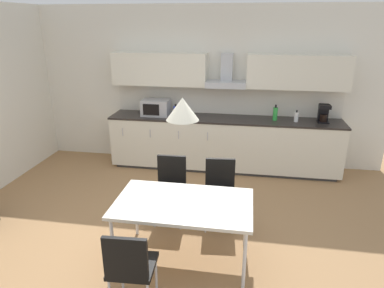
{
  "coord_description": "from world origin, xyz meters",
  "views": [
    {
      "loc": [
        0.99,
        -3.54,
        2.53
      ],
      "look_at": [
        0.29,
        0.64,
        1.0
      ],
      "focal_mm": 32.0,
      "sensor_mm": 36.0,
      "label": 1
    }
  ],
  "objects_px": {
    "coffee_maker": "(324,113)",
    "bottle_blue": "(176,111)",
    "pendant_lamp": "(182,109)",
    "bottle_green": "(275,114)",
    "chair_near_left": "(130,264)",
    "chair_far_right": "(220,186)",
    "microwave": "(156,107)",
    "dining_table": "(183,206)",
    "chair_far_left": "(171,182)",
    "bottle_white": "(296,117)"
  },
  "relations": [
    {
      "from": "bottle_green",
      "to": "dining_table",
      "type": "height_order",
      "value": "bottle_green"
    },
    {
      "from": "microwave",
      "to": "bottle_white",
      "type": "distance_m",
      "value": 2.42
    },
    {
      "from": "bottle_white",
      "to": "bottle_green",
      "type": "distance_m",
      "value": 0.35
    },
    {
      "from": "chair_far_left",
      "to": "bottle_blue",
      "type": "bearing_deg",
      "value": 99.72
    },
    {
      "from": "coffee_maker",
      "to": "chair_far_right",
      "type": "relative_size",
      "value": 0.34
    },
    {
      "from": "microwave",
      "to": "chair_far_right",
      "type": "relative_size",
      "value": 0.55
    },
    {
      "from": "bottle_blue",
      "to": "chair_far_left",
      "type": "distance_m",
      "value": 1.94
    },
    {
      "from": "bottle_blue",
      "to": "chair_far_right",
      "type": "distance_m",
      "value": 2.14
    },
    {
      "from": "chair_near_left",
      "to": "pendant_lamp",
      "type": "relative_size",
      "value": 2.72
    },
    {
      "from": "coffee_maker",
      "to": "pendant_lamp",
      "type": "relative_size",
      "value": 0.94
    },
    {
      "from": "coffee_maker",
      "to": "pendant_lamp",
      "type": "height_order",
      "value": "pendant_lamp"
    },
    {
      "from": "microwave",
      "to": "chair_near_left",
      "type": "distance_m",
      "value": 3.54
    },
    {
      "from": "chair_far_right",
      "to": "chair_far_left",
      "type": "bearing_deg",
      "value": 179.97
    },
    {
      "from": "bottle_blue",
      "to": "dining_table",
      "type": "distance_m",
      "value": 2.76
    },
    {
      "from": "coffee_maker",
      "to": "bottle_blue",
      "type": "distance_m",
      "value": 2.51
    },
    {
      "from": "bottle_green",
      "to": "chair_near_left",
      "type": "relative_size",
      "value": 0.3
    },
    {
      "from": "chair_far_left",
      "to": "microwave",
      "type": "bearing_deg",
      "value": 110.28
    },
    {
      "from": "chair_far_right",
      "to": "bottle_white",
      "type": "bearing_deg",
      "value": 58.05
    },
    {
      "from": "coffee_maker",
      "to": "dining_table",
      "type": "distance_m",
      "value": 3.26
    },
    {
      "from": "dining_table",
      "to": "chair_far_right",
      "type": "height_order",
      "value": "chair_far_right"
    },
    {
      "from": "bottle_blue",
      "to": "chair_near_left",
      "type": "relative_size",
      "value": 0.24
    },
    {
      "from": "chair_far_right",
      "to": "chair_near_left",
      "type": "relative_size",
      "value": 1.0
    },
    {
      "from": "microwave",
      "to": "pendant_lamp",
      "type": "bearing_deg",
      "value": -69.18
    },
    {
      "from": "microwave",
      "to": "chair_far_left",
      "type": "bearing_deg",
      "value": -69.72
    },
    {
      "from": "bottle_blue",
      "to": "pendant_lamp",
      "type": "xyz_separation_m",
      "value": [
        0.65,
        -2.66,
        0.71
      ]
    },
    {
      "from": "microwave",
      "to": "coffee_maker",
      "type": "xyz_separation_m",
      "value": [
        2.86,
        0.03,
        0.01
      ]
    },
    {
      "from": "pendant_lamp",
      "to": "microwave",
      "type": "bearing_deg",
      "value": 110.82
    },
    {
      "from": "dining_table",
      "to": "pendant_lamp",
      "type": "xyz_separation_m",
      "value": [
        -0.0,
        0.0,
        1.06
      ]
    },
    {
      "from": "chair_near_left",
      "to": "chair_far_left",
      "type": "bearing_deg",
      "value": 90.22
    },
    {
      "from": "bottle_white",
      "to": "dining_table",
      "type": "xyz_separation_m",
      "value": [
        -1.43,
        -2.59,
        -0.34
      ]
    },
    {
      "from": "coffee_maker",
      "to": "chair_near_left",
      "type": "relative_size",
      "value": 0.34
    },
    {
      "from": "pendant_lamp",
      "to": "dining_table",
      "type": "bearing_deg",
      "value": -45.0
    },
    {
      "from": "chair_near_left",
      "to": "pendant_lamp",
      "type": "bearing_deg",
      "value": 68.37
    },
    {
      "from": "bottle_green",
      "to": "chair_far_left",
      "type": "height_order",
      "value": "bottle_green"
    },
    {
      "from": "chair_far_left",
      "to": "chair_near_left",
      "type": "height_order",
      "value": "same"
    },
    {
      "from": "bottle_green",
      "to": "pendant_lamp",
      "type": "xyz_separation_m",
      "value": [
        -1.08,
        -2.64,
        0.68
      ]
    },
    {
      "from": "pendant_lamp",
      "to": "chair_near_left",
      "type": "bearing_deg",
      "value": -111.63
    },
    {
      "from": "bottle_white",
      "to": "dining_table",
      "type": "relative_size",
      "value": 0.14
    },
    {
      "from": "bottle_blue",
      "to": "dining_table",
      "type": "relative_size",
      "value": 0.14
    },
    {
      "from": "microwave",
      "to": "chair_far_left",
      "type": "relative_size",
      "value": 0.55
    },
    {
      "from": "bottle_green",
      "to": "chair_far_right",
      "type": "distance_m",
      "value": 2.05
    },
    {
      "from": "bottle_green",
      "to": "chair_far_left",
      "type": "distance_m",
      "value": 2.37
    },
    {
      "from": "bottle_blue",
      "to": "chair_far_right",
      "type": "xyz_separation_m",
      "value": [
        0.97,
        -1.85,
        -0.49
      ]
    },
    {
      "from": "bottle_green",
      "to": "pendant_lamp",
      "type": "distance_m",
      "value": 2.94
    },
    {
      "from": "chair_far_right",
      "to": "chair_near_left",
      "type": "height_order",
      "value": "same"
    },
    {
      "from": "bottle_green",
      "to": "chair_near_left",
      "type": "height_order",
      "value": "bottle_green"
    },
    {
      "from": "bottle_white",
      "to": "chair_near_left",
      "type": "relative_size",
      "value": 0.23
    },
    {
      "from": "coffee_maker",
      "to": "dining_table",
      "type": "height_order",
      "value": "coffee_maker"
    },
    {
      "from": "microwave",
      "to": "pendant_lamp",
      "type": "height_order",
      "value": "pendant_lamp"
    },
    {
      "from": "dining_table",
      "to": "chair_near_left",
      "type": "distance_m",
      "value": 0.89
    }
  ]
}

